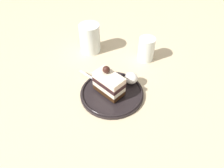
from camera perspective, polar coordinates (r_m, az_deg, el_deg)
ground_plane at (r=0.72m, az=-0.80°, el=-2.79°), size 2.40×2.40×0.00m
dessert_plate at (r=0.71m, az=-0.00°, el=-2.16°), size 0.21×0.21×0.02m
cake_slice at (r=0.68m, az=-0.56°, el=0.40°), size 0.11×0.11×0.09m
whipped_cream_dollop at (r=0.73m, az=5.11°, el=1.60°), size 0.05×0.05×0.04m
fork at (r=0.75m, az=-5.17°, el=1.48°), size 0.10×0.08×0.00m
drink_glass_near at (r=0.88m, az=-5.88°, el=11.78°), size 0.08×0.08×0.12m
drink_glass_far at (r=0.85m, az=9.09°, el=8.91°), size 0.06×0.06×0.09m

